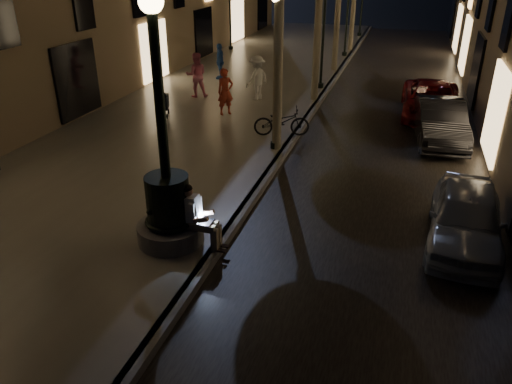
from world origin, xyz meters
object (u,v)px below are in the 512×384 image
(seated_man_laptop, at_px, (196,214))
(pedestrian_red, at_px, (225,92))
(lamp_curb_c, at_px, (348,1))
(pedestrian_white, at_px, (257,78))
(lamp_curb_a, at_px, (277,49))
(fountain_lamppost, at_px, (168,198))
(car_second, at_px, (440,122))
(pedestrian_pink, at_px, (196,75))
(lamp_left_b, at_px, (152,17))
(car_third, at_px, (432,100))
(lamp_curb_b, at_px, (324,17))
(bicycle, at_px, (282,121))
(car_front, at_px, (466,217))
(stroller, at_px, (162,102))
(pedestrian_blue, at_px, (220,61))

(seated_man_laptop, relative_size, pedestrian_red, 0.81)
(lamp_curb_c, relative_size, pedestrian_white, 2.71)
(seated_man_laptop, height_order, lamp_curb_a, lamp_curb_a)
(fountain_lamppost, bearing_deg, car_second, 57.16)
(pedestrian_red, height_order, pedestrian_pink, pedestrian_pink)
(lamp_left_b, relative_size, car_third, 1.03)
(seated_man_laptop, distance_m, lamp_curb_a, 6.43)
(fountain_lamppost, bearing_deg, lamp_curb_b, 87.14)
(lamp_curb_a, height_order, bicycle, lamp_curb_a)
(seated_man_laptop, bearing_deg, car_front, 20.86)
(car_second, distance_m, pedestrian_red, 7.64)
(lamp_curb_c, distance_m, car_second, 14.40)
(pedestrian_white, bearing_deg, stroller, -9.65)
(stroller, height_order, car_second, car_second)
(car_third, bearing_deg, lamp_curb_c, 112.51)
(pedestrian_pink, distance_m, pedestrian_white, 2.56)
(lamp_curb_a, xyz_separation_m, bicycle, (-0.10, 1.21, -2.55))
(car_third, bearing_deg, bicycle, -139.81)
(stroller, relative_size, car_third, 0.24)
(car_front, distance_m, car_third, 9.52)
(lamp_left_b, bearing_deg, lamp_curb_a, -40.20)
(pedestrian_white, height_order, pedestrian_blue, pedestrian_white)
(pedestrian_red, bearing_deg, pedestrian_blue, 69.71)
(fountain_lamppost, height_order, pedestrian_red, fountain_lamppost)
(fountain_lamppost, xyz_separation_m, bicycle, (0.60, 7.21, -0.53))
(lamp_curb_a, xyz_separation_m, pedestrian_white, (-2.19, 5.34, -2.15))
(seated_man_laptop, height_order, stroller, seated_man_laptop)
(stroller, xyz_separation_m, car_front, (10.12, -5.93, -0.11))
(seated_man_laptop, distance_m, car_third, 12.52)
(pedestrian_red, bearing_deg, lamp_curb_c, 35.49)
(lamp_curb_a, relative_size, bicycle, 2.61)
(fountain_lamppost, distance_m, pedestrian_blue, 14.98)
(car_third, bearing_deg, pedestrian_white, 179.99)
(lamp_curb_c, relative_size, stroller, 4.39)
(pedestrian_red, bearing_deg, car_front, -83.70)
(seated_man_laptop, distance_m, pedestrian_red, 9.33)
(fountain_lamppost, distance_m, lamp_curb_a, 6.37)
(pedestrian_red, bearing_deg, car_second, -44.58)
(lamp_curb_a, bearing_deg, seated_man_laptop, -90.83)
(lamp_curb_c, bearing_deg, car_front, -75.18)
(fountain_lamppost, bearing_deg, seated_man_laptop, 0.00)
(car_third, relative_size, pedestrian_blue, 2.80)
(seated_man_laptop, xyz_separation_m, bicycle, (-0.01, 7.21, -0.24))
(seated_man_laptop, height_order, lamp_curb_c, lamp_curb_c)
(lamp_curb_b, relative_size, car_third, 1.03)
(lamp_left_b, relative_size, bicycle, 2.61)
(fountain_lamppost, distance_m, seated_man_laptop, 0.68)
(car_front, xyz_separation_m, car_third, (-0.56, 9.51, 0.01))
(car_front, bearing_deg, pedestrian_white, 132.98)
(lamp_left_b, height_order, pedestrian_red, lamp_left_b)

